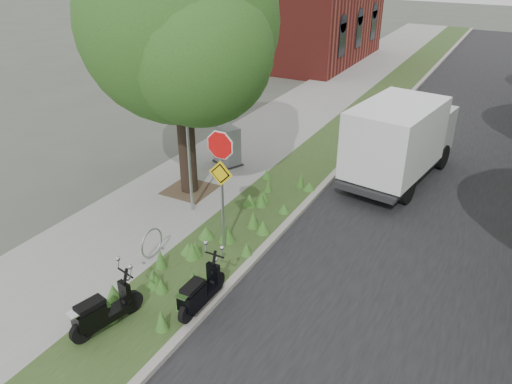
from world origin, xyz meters
TOP-DOWN VIEW (x-y plane):
  - ground at (0.00, 0.00)m, footprint 120.00×120.00m
  - sidewalk_near at (-4.25, 10.00)m, footprint 3.50×60.00m
  - verge at (-1.50, 10.00)m, footprint 2.00×60.00m
  - kerb_near at (-0.50, 10.00)m, footprint 0.20×60.00m
  - road at (3.00, 10.00)m, footprint 7.00×60.00m
  - street_tree_main at (-4.08, 2.86)m, footprint 6.21×5.54m
  - bare_post at (-3.20, 1.80)m, footprint 0.08×0.08m
  - bike_hoop at (-2.70, -0.60)m, footprint 0.06×0.78m
  - sign_assembly at (-1.40, 0.58)m, footprint 0.94×0.08m
  - scooter_near at (-1.95, -3.14)m, footprint 0.58×1.63m
  - scooter_far at (-0.60, -1.72)m, footprint 0.33×1.60m
  - box_truck at (1.34, 6.82)m, footprint 2.65×5.23m
  - utility_cabinet at (-4.03, 5.11)m, footprint 1.18×1.01m

SIDE VIEW (x-z plane):
  - ground at x=0.00m, z-range 0.00..0.00m
  - road at x=3.00m, z-range 0.00..0.01m
  - sidewalk_near at x=-4.25m, z-range 0.00..0.12m
  - verge at x=-1.50m, z-range 0.00..0.12m
  - kerb_near at x=-0.50m, z-range 0.00..0.13m
  - scooter_far at x=-0.60m, z-range 0.11..0.87m
  - bike_hoop at x=-2.70m, z-range 0.11..0.88m
  - scooter_near at x=-1.95m, z-range 0.11..0.89m
  - utility_cabinet at x=-4.03m, z-range 0.09..1.41m
  - box_truck at x=1.34m, z-range 0.34..2.61m
  - bare_post at x=-3.20m, z-range 0.12..4.12m
  - sign_assembly at x=-1.40m, z-range 0.72..3.94m
  - street_tree_main at x=-4.08m, z-range 0.97..8.63m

